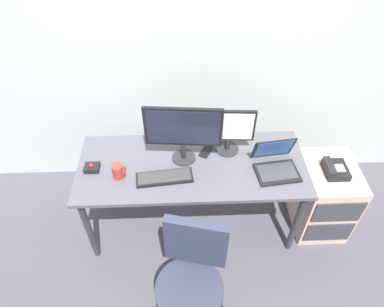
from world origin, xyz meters
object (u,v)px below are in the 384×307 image
at_px(coffee_mug, 118,171).
at_px(laptop, 276,164).
at_px(office_chair, 191,284).
at_px(monitor_side, 229,129).
at_px(keyboard, 165,177).
at_px(monitor_main, 183,130).
at_px(trackball_mouse, 92,167).
at_px(desk_phone, 335,169).
at_px(file_cabinet, 323,197).
at_px(cell_phone, 206,151).

bearing_deg(coffee_mug, laptop, 1.61).
distance_m(office_chair, monitor_side, 1.12).
bearing_deg(keyboard, coffee_mug, 174.06).
height_order(laptop, coffee_mug, laptop).
distance_m(monitor_main, trackball_mouse, 0.74).
bearing_deg(laptop, keyboard, -175.35).
bearing_deg(office_chair, laptop, 48.02).
xyz_separation_m(monitor_main, keyboard, (-0.14, -0.20, -0.27)).
bearing_deg(laptop, coffee_mug, -178.39).
relative_size(monitor_main, laptop, 1.64).
relative_size(laptop, trackball_mouse, 3.11).
relative_size(desk_phone, monitor_main, 0.36).
xyz_separation_m(desk_phone, keyboard, (-1.30, -0.09, 0.06)).
relative_size(office_chair, coffee_mug, 8.13).
distance_m(file_cabinet, coffee_mug, 1.70).
xyz_separation_m(monitor_side, cell_phone, (-0.17, -0.02, -0.21)).
height_order(office_chair, monitor_main, monitor_main).
height_order(trackball_mouse, coffee_mug, coffee_mug).
height_order(file_cabinet, laptop, laptop).
distance_m(desk_phone, laptop, 0.49).
relative_size(file_cabinet, laptop, 1.91).
xyz_separation_m(file_cabinet, coffee_mug, (-1.64, -0.07, 0.47)).
xyz_separation_m(desk_phone, monitor_main, (-1.15, 0.12, 0.34)).
bearing_deg(cell_phone, desk_phone, 18.89).
bearing_deg(monitor_side, desk_phone, -13.67).
distance_m(laptop, cell_phone, 0.54).
height_order(office_chair, cell_phone, office_chair).
relative_size(keyboard, laptop, 1.23).
bearing_deg(monitor_side, coffee_mug, -163.04).
height_order(desk_phone, cell_phone, cell_phone).
height_order(monitor_side, cell_phone, monitor_side).
distance_m(file_cabinet, monitor_side, 1.05).
distance_m(file_cabinet, trackball_mouse, 1.90).
bearing_deg(file_cabinet, trackball_mouse, 179.78).
distance_m(laptop, trackball_mouse, 1.36).
bearing_deg(coffee_mug, monitor_side, 16.96).
distance_m(monitor_main, keyboard, 0.37).
relative_size(desk_phone, coffee_mug, 1.74).
relative_size(desk_phone, monitor_side, 0.52).
height_order(monitor_main, coffee_mug, monitor_main).
distance_m(desk_phone, monitor_side, 0.88).
bearing_deg(monitor_main, laptop, -11.30).
xyz_separation_m(file_cabinet, office_chair, (-1.14, -0.76, 0.10)).
height_order(desk_phone, monitor_main, monitor_main).
bearing_deg(monitor_side, keyboard, -149.80).
distance_m(keyboard, trackball_mouse, 0.55).
bearing_deg(office_chair, monitor_side, 71.26).
bearing_deg(trackball_mouse, cell_phone, 10.32).
bearing_deg(office_chair, coffee_mug, 125.81).
xyz_separation_m(monitor_side, keyboard, (-0.49, -0.28, -0.20)).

